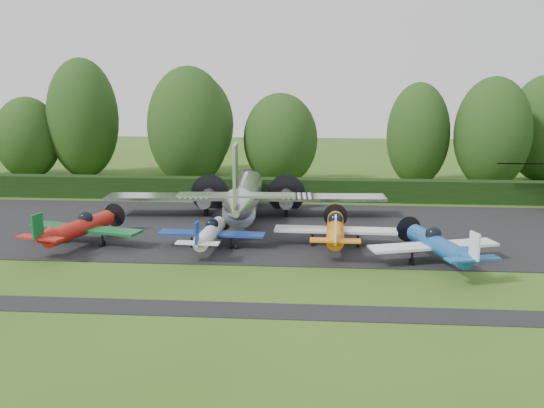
# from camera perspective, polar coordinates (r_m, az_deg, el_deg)

# --- Properties ---
(ground) EXTENTS (160.00, 160.00, 0.00)m
(ground) POSITION_cam_1_polar(r_m,az_deg,el_deg) (35.09, 0.84, -6.44)
(ground) COLOR #345B19
(ground) RESTS_ON ground
(apron) EXTENTS (70.00, 18.00, 0.01)m
(apron) POSITION_cam_1_polar(r_m,az_deg,el_deg) (44.68, 1.67, -2.43)
(apron) COLOR black
(apron) RESTS_ON ground
(taxiway_verge) EXTENTS (70.00, 2.00, 0.00)m
(taxiway_verge) POSITION_cam_1_polar(r_m,az_deg,el_deg) (29.46, 0.07, -10.08)
(taxiway_verge) COLOR black
(taxiway_verge) RESTS_ON ground
(hedgerow) EXTENTS (90.00, 1.60, 2.00)m
(hedgerow) POSITION_cam_1_polar(r_m,az_deg,el_deg) (55.40, 2.24, 0.36)
(hedgerow) COLOR black
(hedgerow) RESTS_ON ground
(transport_plane) EXTENTS (22.28, 17.08, 7.14)m
(transport_plane) POSITION_cam_1_polar(r_m,az_deg,el_deg) (47.12, -2.63, 0.79)
(transport_plane) COLOR silver
(transport_plane) RESTS_ON ground
(light_plane_red) EXTENTS (8.05, 8.46, 3.09)m
(light_plane_red) POSITION_cam_1_polar(r_m,az_deg,el_deg) (41.97, -17.65, -2.12)
(light_plane_red) COLOR #B11710
(light_plane_red) RESTS_ON ground
(light_plane_white) EXTENTS (7.02, 7.38, 2.70)m
(light_plane_white) POSITION_cam_1_polar(r_m,az_deg,el_deg) (39.52, -5.84, -2.71)
(light_plane_white) COLOR white
(light_plane_white) RESTS_ON ground
(light_plane_orange) EXTENTS (8.05, 8.46, 3.09)m
(light_plane_orange) POSITION_cam_1_polar(r_m,az_deg,el_deg) (39.81, 5.98, -2.36)
(light_plane_orange) COLOR orange
(light_plane_orange) RESTS_ON ground
(light_plane_blue) EXTENTS (7.96, 8.37, 3.06)m
(light_plane_blue) POSITION_cam_1_polar(r_m,az_deg,el_deg) (37.29, 15.36, -3.72)
(light_plane_blue) COLOR #184D92
(light_plane_blue) RESTS_ON ground
(tree_0) EXTENTS (8.39, 8.39, 12.19)m
(tree_0) POSITION_cam_1_polar(r_m,az_deg,el_deg) (62.44, -7.83, 7.19)
(tree_0) COLOR black
(tree_0) RESTS_ON ground
(tree_1) EXTENTS (7.77, 7.77, 13.17)m
(tree_1) POSITION_cam_1_polar(r_m,az_deg,el_deg) (70.60, -17.38, 7.69)
(tree_1) COLOR black
(tree_1) RESTS_ON ground
(tree_3) EXTENTS (7.00, 7.00, 9.01)m
(tree_3) POSITION_cam_1_polar(r_m,az_deg,el_deg) (71.99, -22.01, 5.77)
(tree_3) COLOR black
(tree_3) RESTS_ON ground
(tree_5) EXTENTS (7.47, 7.47, 11.16)m
(tree_5) POSITION_cam_1_polar(r_m,az_deg,el_deg) (64.08, 20.05, 6.25)
(tree_5) COLOR black
(tree_5) RESTS_ON ground
(tree_7) EXTENTS (7.50, 7.50, 11.33)m
(tree_7) POSITION_cam_1_polar(r_m,az_deg,el_deg) (71.20, 24.17, 6.48)
(tree_7) COLOR black
(tree_7) RESTS_ON ground
(tree_8) EXTENTS (7.62, 7.62, 9.51)m
(tree_8) POSITION_cam_1_polar(r_m,az_deg,el_deg) (62.41, 0.79, 6.07)
(tree_8) COLOR black
(tree_8) RESTS_ON ground
(tree_9) EXTENTS (6.39, 6.39, 10.58)m
(tree_9) POSITION_cam_1_polar(r_m,az_deg,el_deg) (64.05, 13.58, 6.36)
(tree_9) COLOR black
(tree_9) RESTS_ON ground
(tree_10) EXTENTS (9.19, 9.19, 11.64)m
(tree_10) POSITION_cam_1_polar(r_m,az_deg,el_deg) (69.92, -7.42, 7.46)
(tree_10) COLOR black
(tree_10) RESTS_ON ground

